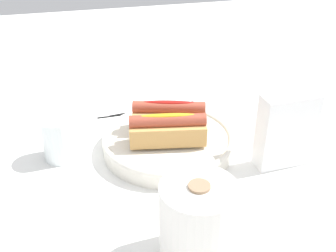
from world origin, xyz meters
TOP-DOWN VIEW (x-y plane):
  - ground_plane at (0.00, 0.00)m, footprint 2.40×2.40m
  - serving_bowl at (0.01, -0.01)m, footprint 0.27×0.27m
  - hotdog_front at (0.00, -0.04)m, footprint 0.16×0.09m
  - hotdog_back at (0.02, 0.01)m, footprint 0.16×0.08m
  - water_glass at (0.23, -0.04)m, footprint 0.07×0.07m
  - paper_towel_roll at (0.04, 0.27)m, footprint 0.11×0.11m
  - napkin_box at (-0.20, 0.09)m, footprint 0.11×0.05m
  - chopstick_near at (0.03, -0.19)m, footprint 0.22×0.01m
  - chopstick_far at (-0.00, -0.20)m, footprint 0.22×0.03m

SIDE VIEW (x-z plane):
  - ground_plane at x=0.00m, z-range 0.00..0.00m
  - chopstick_near at x=0.03m, z-range 0.00..0.01m
  - chopstick_far at x=0.00m, z-range 0.00..0.01m
  - serving_bowl at x=0.01m, z-range 0.00..0.04m
  - water_glass at x=0.23m, z-range -0.01..0.08m
  - paper_towel_roll at x=0.04m, z-range 0.00..0.13m
  - hotdog_front at x=0.00m, z-range 0.03..0.10m
  - hotdog_back at x=0.02m, z-range 0.03..0.10m
  - napkin_box at x=-0.20m, z-range 0.00..0.15m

